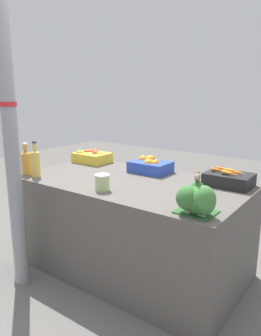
{
  "coord_description": "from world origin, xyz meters",
  "views": [
    {
      "loc": [
        1.46,
        -1.99,
        1.44
      ],
      "look_at": [
        0.0,
        0.0,
        0.85
      ],
      "focal_mm": 35.0,
      "sensor_mm": 36.0,
      "label": 1
    }
  ],
  "objects": [
    {
      "name": "juice_bottle_golden",
      "position": [
        -0.69,
        -0.36,
        0.87
      ],
      "size": [
        0.07,
        0.07,
        0.29
      ],
      "color": "gold",
      "rests_on": "market_table"
    },
    {
      "name": "sparrow_bird",
      "position": [
        0.7,
        -0.32,
        0.97
      ],
      "size": [
        0.07,
        0.13,
        0.05
      ],
      "rotation": [
        0.0,
        0.0,
        2.02
      ],
      "color": "#4C3D2D",
      "rests_on": "broccoli_pile"
    },
    {
      "name": "support_pole",
      "position": [
        -0.55,
        -0.66,
        1.29
      ],
      "size": [
        0.12,
        0.12,
        2.58
      ],
      "color": "gray",
      "rests_on": "ground_plane"
    },
    {
      "name": "market_table",
      "position": [
        0.0,
        0.0,
        0.38
      ],
      "size": [
        1.77,
        0.96,
        0.75
      ],
      "primitive_type": "cube",
      "color": "#56514C",
      "rests_on": "ground_plane"
    },
    {
      "name": "juice_bottle_amber",
      "position": [
        -0.81,
        -0.36,
        0.86
      ],
      "size": [
        0.08,
        0.08,
        0.27
      ],
      "color": "gold",
      "rests_on": "market_table"
    },
    {
      "name": "orange_crate",
      "position": [
        -0.02,
        0.31,
        0.81
      ],
      "size": [
        0.33,
        0.25,
        0.13
      ],
      "color": "#2847B7",
      "rests_on": "market_table"
    },
    {
      "name": "carrot_crate",
      "position": [
        0.67,
        0.31,
        0.8
      ],
      "size": [
        0.33,
        0.25,
        0.12
      ],
      "color": "black",
      "rests_on": "market_table"
    },
    {
      "name": "apple_crate",
      "position": [
        -0.69,
        0.31,
        0.81
      ],
      "size": [
        0.33,
        0.25,
        0.13
      ],
      "color": "gold",
      "rests_on": "market_table"
    },
    {
      "name": "broccoli_pile",
      "position": [
        0.73,
        -0.37,
        0.84
      ],
      "size": [
        0.24,
        0.21,
        0.18
      ],
      "color": "#2D602D",
      "rests_on": "market_table"
    },
    {
      "name": "ground_plane",
      "position": [
        0.0,
        0.0,
        0.0
      ],
      "size": [
        10.0,
        10.0,
        0.0
      ],
      "primitive_type": "plane",
      "color": "#605E59"
    },
    {
      "name": "pickle_jar",
      "position": [
        -0.01,
        -0.33,
        0.81
      ],
      "size": [
        0.11,
        0.11,
        0.12
      ],
      "color": "#B2C684",
      "rests_on": "market_table"
    }
  ]
}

